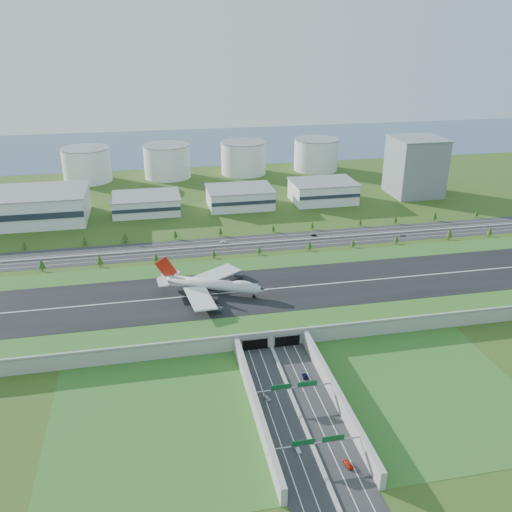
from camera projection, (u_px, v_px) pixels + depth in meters
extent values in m
plane|color=#284716|center=(253.00, 303.00, 326.39)|extent=(1200.00, 1200.00, 0.00)
cube|color=#989893|center=(253.00, 297.00, 324.83)|extent=(520.00, 100.00, 8.00)
cube|color=#296121|center=(253.00, 291.00, 323.23)|extent=(520.00, 100.00, 0.16)
cube|color=black|center=(253.00, 291.00, 323.18)|extent=(520.00, 58.00, 0.12)
cube|color=silver|center=(253.00, 290.00, 323.15)|extent=(520.00, 0.90, 0.02)
cube|color=#989893|center=(271.00, 332.00, 278.44)|extent=(520.00, 1.20, 1.20)
cube|color=#28282B|center=(303.00, 423.00, 227.09)|extent=(34.00, 120.00, 0.12)
cube|color=#989893|center=(303.00, 423.00, 226.93)|extent=(1.60, 120.00, 0.90)
cube|color=#989893|center=(256.00, 406.00, 231.27)|extent=(2.40, 100.00, 8.00)
cube|color=#989893|center=(337.00, 396.00, 237.88)|extent=(2.40, 100.00, 8.00)
cube|color=black|center=(255.00, 344.00, 278.29)|extent=(13.00, 1.20, 6.00)
cube|color=black|center=(287.00, 340.00, 281.37)|extent=(13.00, 1.20, 6.00)
cylinder|color=gray|center=(252.00, 400.00, 235.83)|extent=(0.70, 0.70, 7.00)
cylinder|color=gray|center=(335.00, 389.00, 242.73)|extent=(0.70, 0.70, 7.00)
cube|color=gray|center=(294.00, 388.00, 237.84)|extent=(38.00, 0.50, 0.50)
cube|color=#0C4C23|center=(281.00, 387.00, 236.11)|extent=(9.00, 0.30, 2.40)
cube|color=#0C4C23|center=(307.00, 384.00, 238.29)|extent=(9.00, 0.30, 2.40)
cylinder|color=gray|center=(269.00, 458.00, 204.24)|extent=(0.70, 0.70, 7.00)
cylinder|color=gray|center=(364.00, 444.00, 211.14)|extent=(0.70, 0.70, 7.00)
cube|color=gray|center=(318.00, 443.00, 206.25)|extent=(38.00, 0.50, 0.50)
cube|color=#0C4C23|center=(303.00, 443.00, 204.52)|extent=(9.00, 0.30, 2.40)
cube|color=#0C4C23|center=(333.00, 438.00, 206.70)|extent=(9.00, 0.30, 2.40)
cube|color=#28282B|center=(229.00, 245.00, 412.11)|extent=(560.00, 36.00, 0.12)
cylinder|color=#3D2819|center=(42.00, 269.00, 367.81)|extent=(0.50, 0.50, 2.99)
cone|color=#1D4011|center=(42.00, 264.00, 366.32)|extent=(4.64, 4.64, 5.97)
cylinder|color=#3D2819|center=(100.00, 265.00, 374.71)|extent=(0.50, 0.50, 3.02)
cone|color=#1D4011|center=(100.00, 260.00, 373.21)|extent=(4.69, 4.69, 6.04)
cylinder|color=#3D2819|center=(156.00, 261.00, 381.77)|extent=(0.50, 0.50, 2.42)
cone|color=#1D4011|center=(156.00, 257.00, 380.57)|extent=(3.76, 3.76, 4.83)
cylinder|color=#3D2819|center=(214.00, 257.00, 389.29)|extent=(0.50, 0.50, 2.14)
cone|color=#1D4011|center=(214.00, 253.00, 388.22)|extent=(3.34, 3.34, 4.29)
cylinder|color=#3D2819|center=(259.00, 253.00, 395.32)|extent=(0.50, 0.50, 2.26)
cone|color=#1D4011|center=(259.00, 249.00, 394.19)|extent=(3.52, 3.52, 4.53)
cylinder|color=#3D2819|center=(309.00, 249.00, 402.13)|extent=(0.50, 0.50, 2.66)
cone|color=#1D4011|center=(309.00, 245.00, 400.80)|extent=(4.13, 4.13, 5.32)
cylinder|color=#3D2819|center=(353.00, 246.00, 408.44)|extent=(0.50, 0.50, 2.15)
cone|color=#1D4011|center=(353.00, 242.00, 407.37)|extent=(3.34, 3.34, 4.29)
cylinder|color=#3D2819|center=(396.00, 242.00, 414.76)|extent=(0.50, 0.50, 2.46)
cone|color=#1D4011|center=(397.00, 238.00, 413.53)|extent=(3.83, 3.83, 4.92)
cylinder|color=#3D2819|center=(449.00, 238.00, 422.66)|extent=(0.50, 0.50, 3.03)
cone|color=#1D4011|center=(450.00, 233.00, 421.15)|extent=(4.72, 4.72, 6.06)
cylinder|color=#3D2819|center=(489.00, 235.00, 429.11)|extent=(0.50, 0.50, 2.63)
cone|color=#1D4011|center=(490.00, 231.00, 427.80)|extent=(4.09, 4.09, 5.25)
cylinder|color=#3D2819|center=(24.00, 248.00, 404.13)|extent=(0.50, 0.50, 2.26)
cone|color=#1D4011|center=(24.00, 244.00, 403.00)|extent=(3.51, 3.51, 4.52)
cylinder|color=#3D2819|center=(85.00, 244.00, 412.00)|extent=(0.50, 0.50, 2.42)
cone|color=#1D4011|center=(84.00, 240.00, 410.80)|extent=(3.76, 3.76, 4.83)
cylinder|color=#3D2819|center=(125.00, 241.00, 417.34)|extent=(0.50, 0.50, 2.94)
cone|color=#1D4011|center=(125.00, 236.00, 415.88)|extent=(4.57, 4.57, 5.87)
cylinder|color=#3D2819|center=(176.00, 237.00, 424.47)|extent=(0.50, 0.50, 2.33)
cone|color=#1D4011|center=(175.00, 234.00, 423.31)|extent=(3.63, 3.63, 4.66)
cylinder|color=#3D2819|center=(220.00, 234.00, 430.92)|extent=(0.50, 0.50, 2.37)
cone|color=#1D4011|center=(220.00, 231.00, 429.73)|extent=(3.68, 3.68, 4.74)
cylinder|color=#3D2819|center=(273.00, 231.00, 438.82)|extent=(0.50, 0.50, 1.98)
cone|color=#1D4011|center=(273.00, 228.00, 437.83)|extent=(3.08, 3.08, 3.97)
cylinder|color=#3D2819|center=(312.00, 228.00, 444.79)|extent=(0.50, 0.50, 2.06)
cone|color=#1D4011|center=(312.00, 225.00, 443.76)|extent=(3.21, 3.21, 4.13)
cylinder|color=#3D2819|center=(360.00, 225.00, 452.38)|extent=(0.50, 0.50, 2.00)
cone|color=#1D4011|center=(360.00, 222.00, 451.38)|extent=(3.11, 3.11, 4.00)
cylinder|color=#3D2819|center=(395.00, 222.00, 458.05)|extent=(0.50, 0.50, 2.26)
cone|color=#1D4011|center=(396.00, 219.00, 456.92)|extent=(3.51, 3.51, 4.51)
cylinder|color=#3D2819|center=(434.00, 219.00, 464.48)|extent=(0.50, 0.50, 2.77)
cone|color=#1D4011|center=(435.00, 215.00, 463.10)|extent=(4.31, 4.31, 5.55)
cylinder|color=#3D2819|center=(476.00, 216.00, 471.75)|extent=(0.50, 0.50, 2.22)
cone|color=#1D4011|center=(476.00, 213.00, 470.64)|extent=(3.46, 3.46, 4.45)
cube|color=silver|center=(14.00, 208.00, 457.61)|extent=(120.00, 60.00, 25.00)
cube|color=silver|center=(146.00, 204.00, 484.05)|extent=(58.00, 42.00, 15.00)
cube|color=silver|center=(240.00, 197.00, 499.09)|extent=(58.00, 42.00, 17.00)
cube|color=silver|center=(323.00, 191.00, 513.22)|extent=(58.00, 42.00, 19.00)
cube|color=slate|center=(415.00, 167.00, 527.95)|extent=(46.00, 46.00, 55.00)
cylinder|color=white|center=(87.00, 165.00, 577.56)|extent=(50.00, 50.00, 35.00)
cylinder|color=white|center=(167.00, 161.00, 592.99)|extent=(50.00, 50.00, 35.00)
cylinder|color=white|center=(243.00, 158.00, 608.42)|extent=(50.00, 50.00, 35.00)
cylinder|color=white|center=(316.00, 155.00, 623.85)|extent=(50.00, 50.00, 35.00)
cube|color=#3B5171|center=(187.00, 145.00, 759.60)|extent=(1200.00, 260.00, 0.06)
cylinder|color=silver|center=(212.00, 284.00, 317.96)|extent=(52.36, 28.30, 6.25)
cone|color=silver|center=(261.00, 289.00, 311.86)|extent=(9.70, 8.92, 6.25)
cone|color=silver|center=(165.00, 279.00, 323.90)|extent=(11.47, 9.73, 6.25)
ellipsoid|color=silver|center=(243.00, 284.00, 313.21)|extent=(14.14, 9.94, 3.84)
cube|color=silver|center=(200.00, 298.00, 303.86)|extent=(16.47, 30.71, 1.54)
cube|color=silver|center=(217.00, 274.00, 333.63)|extent=(31.44, 26.79, 1.54)
cylinder|color=#38383D|center=(214.00, 299.00, 307.70)|extent=(5.83, 4.77, 2.93)
cylinder|color=#38383D|center=(218.00, 309.00, 296.89)|extent=(5.83, 4.77, 2.93)
cylinder|color=#38383D|center=(225.00, 282.00, 328.71)|extent=(5.83, 4.77, 2.93)
cylinder|color=#38383D|center=(239.00, 275.00, 337.16)|extent=(5.83, 4.77, 2.93)
cube|color=silver|center=(163.00, 282.00, 317.70)|extent=(6.87, 11.26, 0.59)
cube|color=silver|center=(171.00, 274.00, 329.08)|extent=(12.14, 11.01, 0.59)
cube|color=red|center=(166.00, 268.00, 320.80)|extent=(13.03, 6.56, 14.64)
cylinder|color=black|center=(254.00, 297.00, 314.71)|extent=(1.85, 0.68, 1.85)
cylinder|color=black|center=(204.00, 294.00, 317.97)|extent=(1.85, 0.68, 1.85)
cylinder|color=black|center=(208.00, 289.00, 323.57)|extent=(1.85, 0.68, 1.85)
cylinder|color=black|center=(195.00, 293.00, 319.19)|extent=(1.85, 0.68, 1.85)
cylinder|color=black|center=(198.00, 288.00, 324.79)|extent=(1.85, 0.68, 1.85)
imported|color=silver|center=(267.00, 398.00, 241.34)|extent=(3.51, 4.82, 1.52)
imported|color=silver|center=(297.00, 449.00, 212.15)|extent=(2.12, 4.66, 1.48)
imported|color=#0B0A36|center=(305.00, 376.00, 256.69)|extent=(2.58, 4.97, 1.34)
imported|color=red|center=(348.00, 464.00, 204.87)|extent=(3.10, 5.79, 1.60)
imported|color=black|center=(314.00, 235.00, 429.84)|extent=(4.72, 2.75, 1.47)
imported|color=silver|center=(402.00, 235.00, 430.55)|extent=(5.47, 3.08, 1.44)
imported|color=white|center=(223.00, 242.00, 416.64)|extent=(5.96, 3.19, 1.64)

